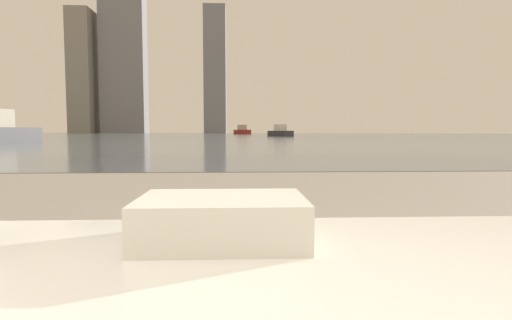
% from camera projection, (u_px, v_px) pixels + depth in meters
% --- Properties ---
extents(towel_stack, '(0.29, 0.20, 0.08)m').
position_uv_depth(towel_stack, '(222.00, 219.00, 0.71)').
color(towel_stack, silver).
rests_on(towel_stack, bathtub).
extents(harbor_water, '(180.00, 110.00, 0.01)m').
position_uv_depth(harbor_water, '(239.00, 135.00, 61.69)').
color(harbor_water, slate).
rests_on(harbor_water, ground_plane).
extents(harbor_boat_0, '(1.21, 3.20, 1.19)m').
position_uv_depth(harbor_boat_0, '(8.00, 133.00, 58.02)').
color(harbor_boat_0, '#2D2D33').
rests_on(harbor_boat_0, harbor_water).
extents(harbor_boat_2, '(3.64, 5.47, 1.94)m').
position_uv_depth(harbor_boat_2, '(242.00, 131.00, 82.71)').
color(harbor_boat_2, maroon).
rests_on(harbor_boat_2, harbor_water).
extents(harbor_boat_4, '(3.07, 4.22, 1.51)m').
position_uv_depth(harbor_boat_4, '(280.00, 132.00, 50.74)').
color(harbor_boat_4, '#2D2D33').
rests_on(harbor_boat_4, harbor_water).
extents(skyline_tower_0, '(6.25, 11.91, 34.42)m').
position_uv_depth(skyline_tower_0, '(85.00, 73.00, 114.34)').
color(skyline_tower_0, gray).
rests_on(skyline_tower_0, ground_plane).
extents(skyline_tower_1, '(12.31, 6.33, 44.44)m').
position_uv_depth(skyline_tower_1, '(124.00, 56.00, 114.44)').
color(skyline_tower_1, slate).
rests_on(skyline_tower_1, ground_plane).
extents(skyline_tower_2, '(6.27, 6.80, 36.27)m').
position_uv_depth(skyline_tower_2, '(215.00, 71.00, 115.86)').
color(skyline_tower_2, slate).
rests_on(skyline_tower_2, ground_plane).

